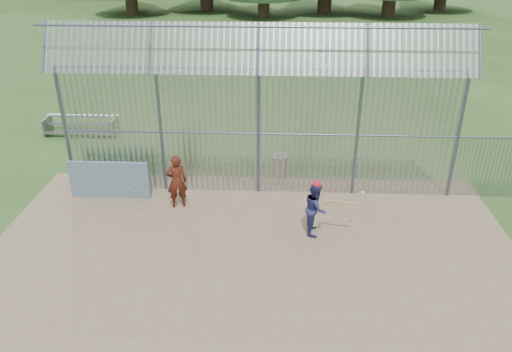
{
  "coord_description": "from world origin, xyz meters",
  "views": [
    {
      "loc": [
        0.59,
        -10.68,
        7.6
      ],
      "look_at": [
        0.0,
        2.0,
        1.3
      ],
      "focal_mm": 35.0,
      "sensor_mm": 36.0,
      "label": 1
    }
  ],
  "objects_px": {
    "batter": "(315,208)",
    "onlooker": "(177,181)",
    "dugout_wall": "(109,180)",
    "bleacher": "(81,125)",
    "trash_can": "(279,166)"
  },
  "relations": [
    {
      "from": "batter",
      "to": "trash_can",
      "type": "relative_size",
      "value": 1.83
    },
    {
      "from": "bleacher",
      "to": "batter",
      "type": "bearing_deg",
      "value": -37.43
    },
    {
      "from": "dugout_wall",
      "to": "batter",
      "type": "relative_size",
      "value": 1.67
    },
    {
      "from": "onlooker",
      "to": "trash_can",
      "type": "height_order",
      "value": "onlooker"
    },
    {
      "from": "batter",
      "to": "onlooker",
      "type": "relative_size",
      "value": 0.89
    },
    {
      "from": "onlooker",
      "to": "trash_can",
      "type": "bearing_deg",
      "value": -161.03
    },
    {
      "from": "onlooker",
      "to": "bleacher",
      "type": "bearing_deg",
      "value": -66.12
    },
    {
      "from": "trash_can",
      "to": "bleacher",
      "type": "height_order",
      "value": "trash_can"
    },
    {
      "from": "dugout_wall",
      "to": "trash_can",
      "type": "relative_size",
      "value": 3.05
    },
    {
      "from": "dugout_wall",
      "to": "bleacher",
      "type": "xyz_separation_m",
      "value": [
        -2.86,
        5.25,
        -0.21
      ]
    },
    {
      "from": "dugout_wall",
      "to": "batter",
      "type": "xyz_separation_m",
      "value": [
        6.26,
        -1.73,
        0.15
      ]
    },
    {
      "from": "dugout_wall",
      "to": "onlooker",
      "type": "bearing_deg",
      "value": -12.29
    },
    {
      "from": "dugout_wall",
      "to": "bleacher",
      "type": "relative_size",
      "value": 0.83
    },
    {
      "from": "dugout_wall",
      "to": "bleacher",
      "type": "distance_m",
      "value": 5.99
    },
    {
      "from": "trash_can",
      "to": "dugout_wall",
      "type": "bearing_deg",
      "value": -161.26
    }
  ]
}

